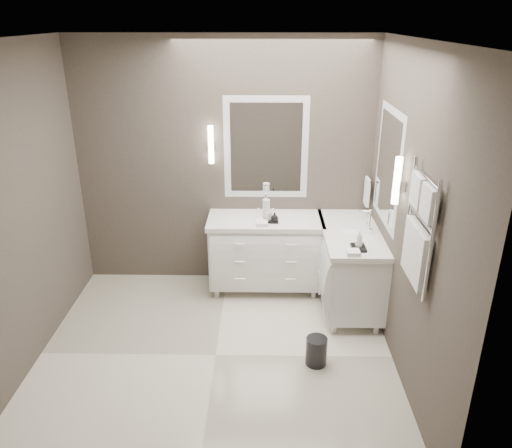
{
  "coord_description": "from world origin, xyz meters",
  "views": [
    {
      "loc": [
        0.43,
        -3.72,
        2.86
      ],
      "look_at": [
        0.36,
        0.7,
        1.0
      ],
      "focal_mm": 35.0,
      "sensor_mm": 36.0,
      "label": 1
    }
  ],
  "objects_px": {
    "towel_ladder": "(418,234)",
    "waste_bin": "(316,351)",
    "vanity_right": "(350,263)",
    "vanity_back": "(265,249)"
  },
  "relations": [
    {
      "from": "towel_ladder",
      "to": "waste_bin",
      "type": "distance_m",
      "value": 1.45
    },
    {
      "from": "vanity_back",
      "to": "vanity_right",
      "type": "bearing_deg",
      "value": -20.38
    },
    {
      "from": "vanity_right",
      "to": "towel_ladder",
      "type": "height_order",
      "value": "towel_ladder"
    },
    {
      "from": "towel_ladder",
      "to": "waste_bin",
      "type": "bearing_deg",
      "value": 155.31
    },
    {
      "from": "vanity_back",
      "to": "towel_ladder",
      "type": "height_order",
      "value": "towel_ladder"
    },
    {
      "from": "vanity_right",
      "to": "towel_ladder",
      "type": "relative_size",
      "value": 1.38
    },
    {
      "from": "towel_ladder",
      "to": "waste_bin",
      "type": "xyz_separation_m",
      "value": [
        -0.65,
        0.3,
        -1.26
      ]
    },
    {
      "from": "towel_ladder",
      "to": "waste_bin",
      "type": "height_order",
      "value": "towel_ladder"
    },
    {
      "from": "vanity_right",
      "to": "towel_ladder",
      "type": "bearing_deg",
      "value": -80.16
    },
    {
      "from": "vanity_back",
      "to": "waste_bin",
      "type": "xyz_separation_m",
      "value": [
        0.45,
        -1.33,
        -0.35
      ]
    }
  ]
}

